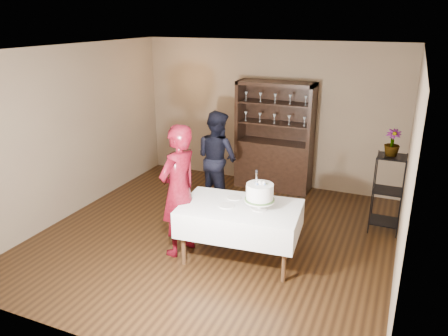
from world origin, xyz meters
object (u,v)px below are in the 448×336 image
Objects in this scene: woman at (179,191)px; cake at (260,193)px; man at (217,158)px; plant_etagere at (388,191)px; cake_table at (240,219)px; china_hutch at (274,154)px; potted_plant at (392,143)px.

woman is 3.39× the size of cake.
cake is at bearing 152.31° from man.
cake_table is (-1.72, -1.63, -0.06)m from plant_etagere.
man is at bearing -179.66° from plant_etagere.
china_hutch reaches higher than cake_table.
woman is at bearing -171.68° from cake.
man is (-2.77, -0.02, 0.16)m from plant_etagere.
woman reaches higher than potted_plant.
potted_plant is (2.06, -1.04, 0.72)m from china_hutch.
china_hutch is 1.10× the size of woman.
potted_plant is at bearing -26.78° from china_hutch.
potted_plant is (2.74, 0.03, 0.57)m from man.
woman is (-2.54, -1.77, 0.25)m from plant_etagere.
plant_etagere is at bearing -30.74° from potted_plant.
plant_etagere is 3.11m from woman.
man is at bearing -122.75° from china_hutch.
woman is at bearing -99.31° from china_hutch.
china_hutch reaches higher than woman.
cake_table is at bearing -177.41° from cake.
china_hutch is 2.76m from cake.
cake_table is 1.94m from man.
plant_etagere is 2.25× the size of cake.
cake is (0.62, -2.67, 0.32)m from china_hutch.
potted_plant is at bearing 139.01° from woman.
cake_table is 4.17× the size of potted_plant.
china_hutch is at bearing -175.68° from woman.
man is (-0.22, 1.76, -0.09)m from woman.
plant_etagere is 0.66× the size of woman.
cake_table is at bearing -136.56° from plant_etagere.
china_hutch is at bearing 103.01° from cake.
man reaches higher than cake.
plant_etagere is at bearing 47.84° from cake.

